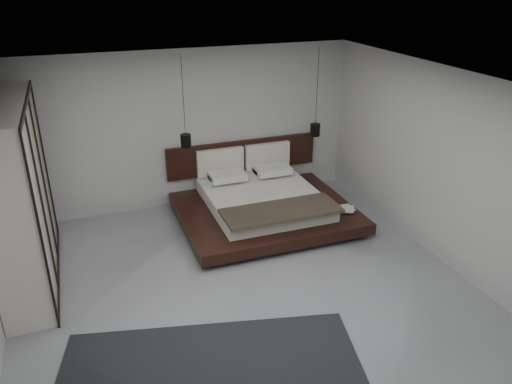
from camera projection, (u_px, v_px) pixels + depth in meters
name	position (u px, v px, depth m)	size (l,w,h in m)	color
floor	(245.00, 289.00, 6.82)	(6.00, 6.00, 0.00)	#96999E
ceiling	(243.00, 84.00, 5.67)	(6.00, 6.00, 0.00)	white
wall_back	(189.00, 129.00, 8.81)	(6.00, 6.00, 0.00)	#B8B8B6
wall_front	(376.00, 355.00, 3.68)	(6.00, 6.00, 0.00)	#B8B8B6
wall_right	(441.00, 166.00, 7.19)	(6.00, 6.00, 0.00)	#B8B8B6
lattice_screen	(5.00, 166.00, 7.45)	(0.05, 0.90, 2.60)	black
bed	(263.00, 203.00, 8.64)	(2.88, 2.43, 1.09)	black
book_lower	(342.00, 209.00, 8.44)	(0.20, 0.27, 0.03)	#99724C
book_upper	(342.00, 209.00, 8.40)	(0.20, 0.28, 0.02)	#99724C
pendant_left	(186.00, 140.00, 8.20)	(0.17, 0.17, 1.49)	black
pendant_right	(315.00, 129.00, 8.97)	(0.18, 0.18, 1.56)	black
wardrobe	(19.00, 196.00, 6.56)	(0.61, 2.57, 2.52)	white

